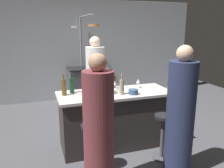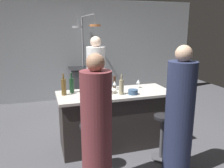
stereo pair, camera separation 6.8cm
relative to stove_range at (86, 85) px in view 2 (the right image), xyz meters
The scene contains 21 objects.
ground_plane 2.49m from the stove_range, 90.00° to the right, with size 9.00×9.00×0.00m, color #4C4C51.
back_wall 0.94m from the stove_range, 90.00° to the left, with size 6.40×0.16×2.60m, color #B2B7BC.
kitchen_island 2.45m from the stove_range, 90.00° to the right, with size 1.80×0.72×0.90m.
stove_range is the anchor object (origin of this frame).
chef 1.49m from the stove_range, 92.31° to the right, with size 0.37×0.37×1.74m.
bar_stool_right 3.11m from the stove_range, 80.39° to the right, with size 0.28×0.28×0.68m.
guest_right 3.49m from the stove_range, 81.14° to the right, with size 0.36×0.36×1.70m.
bar_stool_left 3.12m from the stove_range, 100.05° to the right, with size 0.28×0.28×0.68m.
guest_left 3.52m from the stove_range, 98.95° to the right, with size 0.35×0.35×1.64m.
overhead_pot_rack 1.23m from the stove_range, 97.63° to the right, with size 0.57×1.35×2.17m.
potted_plant 2.17m from the stove_range, 31.13° to the right, with size 0.36×0.36×0.52m.
pepper_mill 2.28m from the stove_range, 88.17° to the right, with size 0.05×0.05×0.21m, color #382319.
wine_bottle_rose 2.33m from the stove_range, 94.66° to the right, with size 0.07×0.07×0.30m.
wine_bottle_green 2.42m from the stove_range, 106.02° to the right, with size 0.07×0.07×0.31m.
wine_bottle_amber 2.56m from the stove_range, 108.30° to the right, with size 0.07×0.07×0.33m.
wine_bottle_white 2.65m from the stove_range, 88.64° to the right, with size 0.07×0.07×0.31m.
wine_glass_near_right_guest 2.36m from the stove_range, 88.86° to the right, with size 0.07×0.07×0.15m.
wine_glass_near_left_guest 2.41m from the stove_range, 78.49° to the right, with size 0.07×0.07×0.15m.
mixing_bowl_blue 2.69m from the stove_range, 84.96° to the right, with size 0.15×0.15×0.07m, color #334C6B.
mixing_bowl_steel 2.66m from the stove_range, 99.14° to the right, with size 0.15×0.15×0.06m, color #B7B7BC.
mixing_bowl_ceramic 2.50m from the stove_range, 92.15° to the right, with size 0.22×0.22×0.06m, color silver.
Camera 2 is at (-1.10, -3.36, 1.90)m, focal length 37.29 mm.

